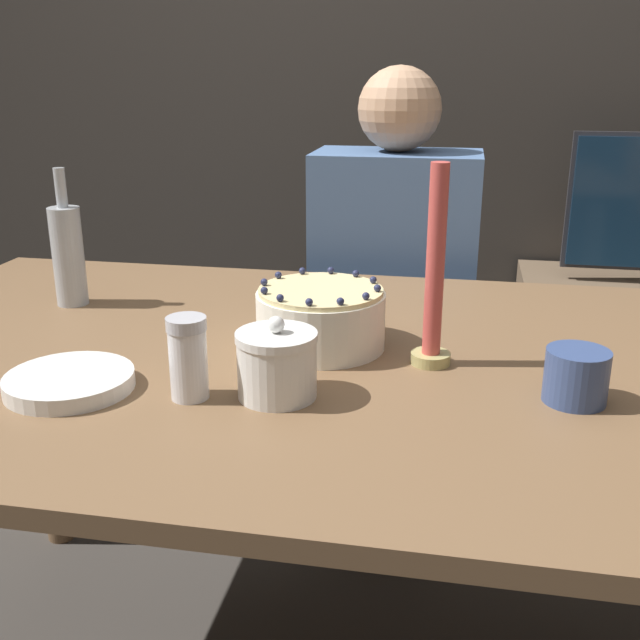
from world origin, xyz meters
The scene contains 10 objects.
wall_behind centered at (0.00, 1.40, 1.30)m, with size 8.00×0.05×2.60m.
dining_table centered at (0.00, 0.00, 0.66)m, with size 1.69×1.00×0.75m.
cake centered at (0.00, 0.04, 0.80)m, with size 0.21×0.21×0.11m.
sugar_bowl centered at (-0.02, -0.17, 0.80)m, with size 0.12×0.12×0.12m.
sugar_shaker centered at (-0.14, -0.20, 0.82)m, with size 0.06×0.06×0.12m.
plate_stack centered at (-0.33, -0.21, 0.77)m, with size 0.19×0.19×0.02m.
candle centered at (0.18, -0.01, 0.88)m, with size 0.06×0.06×0.31m.
bottle centered at (-0.52, 0.18, 0.86)m, with size 0.06×0.06×0.27m.
cup centered at (0.39, -0.11, 0.79)m, with size 0.09×0.09×0.08m.
person_man_blue_shirt centered at (0.06, 0.70, 0.52)m, with size 0.40×0.34×1.20m.
Camera 1 is at (0.22, -1.12, 1.20)m, focal length 42.00 mm.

